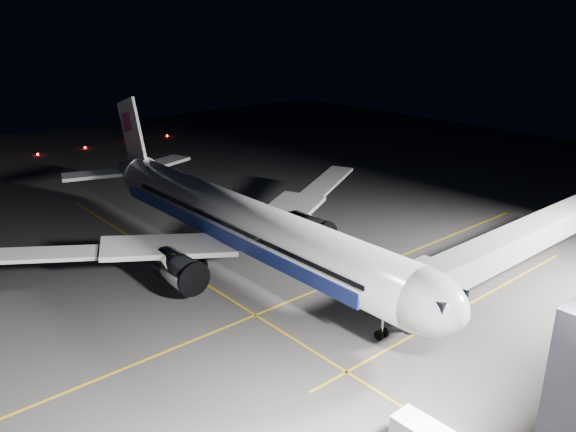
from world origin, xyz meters
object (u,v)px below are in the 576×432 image
(airliner, at_px, (237,220))
(safety_cone_b, at_px, (354,252))
(jet_bridge, at_px, (510,245))
(safety_cone_a, at_px, (364,248))
(baggage_tug, at_px, (269,211))
(safety_cone_c, at_px, (301,262))

(airliner, bearing_deg, safety_cone_b, 59.36)
(jet_bridge, height_order, safety_cone_a, jet_bridge)
(safety_cone_a, bearing_deg, jet_bridge, 15.19)
(safety_cone_b, bearing_deg, baggage_tug, 177.91)
(safety_cone_c, bearing_deg, airliner, -136.29)
(baggage_tug, xyz_separation_m, safety_cone_c, (15.28, -7.54, -0.60))
(safety_cone_c, bearing_deg, baggage_tug, 153.73)
(safety_cone_a, height_order, safety_cone_b, safety_cone_b)
(jet_bridge, relative_size, safety_cone_b, 52.46)
(safety_cone_a, xyz_separation_m, safety_cone_b, (0.00, -1.77, 0.01))
(airliner, distance_m, jet_bridge, 29.31)
(airliner, relative_size, jet_bridge, 1.79)
(baggage_tug, height_order, safety_cone_c, baggage_tug)
(airliner, relative_size, safety_cone_b, 93.77)
(baggage_tug, distance_m, safety_cone_b, 17.12)
(airliner, xyz_separation_m, safety_cone_c, (5.26, 5.03, -4.85))
(jet_bridge, bearing_deg, baggage_tug, -170.59)
(safety_cone_a, distance_m, safety_cone_b, 1.77)
(safety_cone_b, bearing_deg, jet_bridge, 20.90)
(airliner, height_order, jet_bridge, airliner)
(safety_cone_b, relative_size, safety_cone_c, 1.04)
(safety_cone_c, bearing_deg, safety_cone_b, 75.28)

